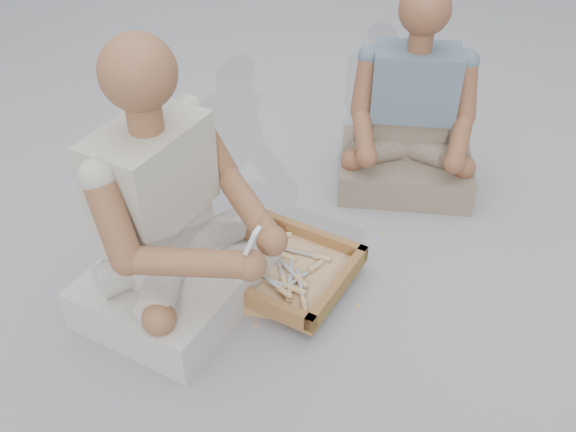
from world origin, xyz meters
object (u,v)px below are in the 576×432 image
(companion, at_px, (410,124))
(craftsman, at_px, (170,224))
(carved_panel, at_px, (223,269))
(tool_tray, at_px, (276,265))

(companion, bearing_deg, craftsman, 45.97)
(carved_panel, bearing_deg, tool_tray, 10.91)
(tool_tray, height_order, craftsman, craftsman)
(carved_panel, distance_m, companion, 1.02)
(tool_tray, xyz_separation_m, companion, (0.33, 0.79, 0.23))
(craftsman, height_order, companion, craftsman)
(carved_panel, bearing_deg, companion, 57.62)
(carved_panel, distance_m, craftsman, 0.37)
(carved_panel, height_order, tool_tray, tool_tray)
(companion, bearing_deg, tool_tray, 55.65)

